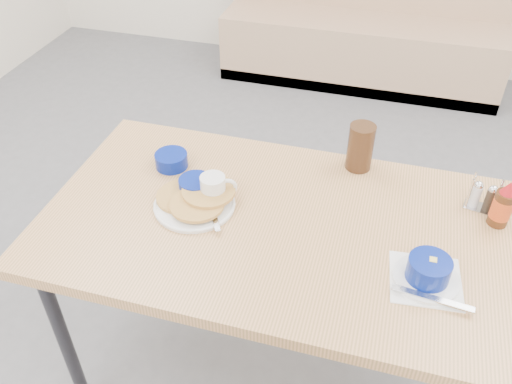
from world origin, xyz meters
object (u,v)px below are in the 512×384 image
(dining_table, at_px, (275,236))
(pancake_plate, at_px, (195,201))
(condiment_caddy, at_px, (482,198))
(syrup_bottle, at_px, (503,206))
(creamer_bowl, at_px, (171,160))
(booth_bench, at_px, (364,29))
(amber_tumbler, at_px, (360,147))
(grits_setting, at_px, (428,273))
(butter_bowl, at_px, (196,186))
(coffee_mug, at_px, (214,188))

(dining_table, bearing_deg, pancake_plate, 179.35)
(condiment_caddy, height_order, syrup_bottle, syrup_bottle)
(dining_table, xyz_separation_m, creamer_bowl, (-0.40, 0.17, 0.09))
(pancake_plate, bearing_deg, syrup_bottle, 10.71)
(booth_bench, height_order, amber_tumbler, booth_bench)
(grits_setting, relative_size, butter_bowl, 2.09)
(pancake_plate, xyz_separation_m, syrup_bottle, (0.89, 0.17, 0.05))
(dining_table, bearing_deg, syrup_bottle, 15.06)
(booth_bench, relative_size, syrup_bottle, 12.26)
(coffee_mug, height_order, creamer_bowl, coffee_mug)
(coffee_mug, distance_m, butter_bowl, 0.08)
(butter_bowl, xyz_separation_m, syrup_bottle, (0.91, 0.10, 0.04))
(booth_bench, bearing_deg, creamer_bowl, -99.72)
(grits_setting, xyz_separation_m, amber_tumbler, (-0.24, 0.46, 0.05))
(booth_bench, xyz_separation_m, coffee_mug, (-0.21, -2.49, 0.46))
(pancake_plate, bearing_deg, coffee_mug, 41.24)
(creamer_bowl, distance_m, condiment_caddy, 1.00)
(pancake_plate, relative_size, syrup_bottle, 1.63)
(grits_setting, bearing_deg, syrup_bottle, 56.43)
(amber_tumbler, distance_m, syrup_bottle, 0.47)
(grits_setting, bearing_deg, dining_table, 164.76)
(coffee_mug, distance_m, creamer_bowl, 0.24)
(syrup_bottle, bearing_deg, condiment_caddy, 128.50)
(coffee_mug, bearing_deg, booth_bench, 85.27)
(coffee_mug, relative_size, condiment_caddy, 1.01)
(coffee_mug, relative_size, syrup_bottle, 0.72)
(dining_table, relative_size, creamer_bowl, 12.80)
(pancake_plate, height_order, syrup_bottle, syrup_bottle)
(booth_bench, relative_size, condiment_caddy, 17.18)
(butter_bowl, height_order, condiment_caddy, condiment_caddy)
(syrup_bottle, bearing_deg, coffee_mug, -171.47)
(coffee_mug, bearing_deg, syrup_bottle, 8.53)
(pancake_plate, relative_size, coffee_mug, 2.26)
(creamer_bowl, xyz_separation_m, amber_tumbler, (0.61, 0.17, 0.06))
(creamer_bowl, xyz_separation_m, syrup_bottle, (1.04, -0.00, 0.04))
(grits_setting, relative_size, amber_tumbler, 1.38)
(booth_bench, bearing_deg, grits_setting, -80.53)
(condiment_caddy, bearing_deg, booth_bench, 117.16)
(grits_setting, bearing_deg, pancake_plate, 169.94)
(dining_table, relative_size, syrup_bottle, 9.03)
(booth_bench, distance_m, coffee_mug, 2.54)
(syrup_bottle, bearing_deg, pancake_plate, -169.29)
(dining_table, height_order, pancake_plate, pancake_plate)
(coffee_mug, xyz_separation_m, condiment_caddy, (0.80, 0.18, -0.01))
(booth_bench, xyz_separation_m, grits_setting, (0.44, -2.65, 0.44))
(coffee_mug, relative_size, butter_bowl, 1.05)
(booth_bench, xyz_separation_m, syrup_bottle, (0.64, -2.36, 0.48))
(dining_table, relative_size, butter_bowl, 13.16)
(butter_bowl, bearing_deg, dining_table, -13.50)
(condiment_caddy, bearing_deg, grits_setting, -100.04)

